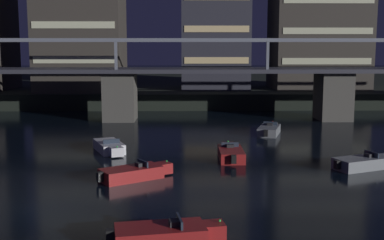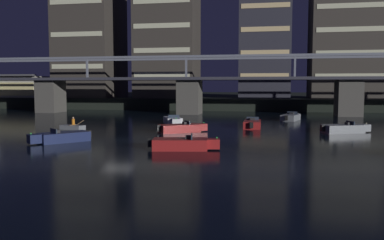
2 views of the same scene
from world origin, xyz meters
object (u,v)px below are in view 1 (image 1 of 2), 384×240
Objects in this scene: river_bridge at (120,84)px; speedboat_mid_center at (110,147)px; tower_east_tall at (319,17)px; speedboat_near_center at (134,173)px; speedboat_far_center at (364,163)px; tower_central at (215,14)px; tower_west_tall at (80,9)px; speedboat_far_right at (165,234)px; speedboat_near_left at (231,153)px; speedboat_near_right at (269,130)px.

river_bridge is 20.80× the size of speedboat_mid_center.
river_bridge is at bearing -147.07° from tower_east_tall.
speedboat_far_center is (15.93, 2.57, 0.00)m from speedboat_near_center.
tower_west_tall is at bearing -167.29° from tower_central.
tower_west_tall is at bearing -172.82° from tower_east_tall.
tower_east_tall is (34.62, 4.36, -0.78)m from tower_west_tall.
speedboat_near_center is at bearing 102.52° from speedboat_far_right.
tower_east_tall reaches higher than speedboat_far_center.
speedboat_mid_center is 19.92m from speedboat_far_right.
speedboat_near_center is (-6.81, -5.79, 0.00)m from speedboat_near_left.
speedboat_near_right is 1.02× the size of speedboat_far_center.
speedboat_near_right and speedboat_far_right have the same top height.
tower_east_tall is 4.28× the size of speedboat_mid_center.
tower_west_tall reaches higher than tower_central.
speedboat_far_right is at bearing -135.49° from speedboat_far_center.
speedboat_near_center is (-23.48, -44.08, -12.48)m from tower_east_tall.
speedboat_far_right is (5.21, -19.22, 0.00)m from speedboat_mid_center.
river_bridge is at bearing 130.31° from speedboat_far_center.
speedboat_near_right is at bearing 65.78° from speedboat_near_left.
speedboat_mid_center is at bearing -106.77° from tower_central.
speedboat_far_center is (9.11, -3.22, 0.00)m from speedboat_near_left.
speedboat_near_center is at bearing -170.84° from speedboat_far_center.
speedboat_near_right is at bearing -113.26° from tower_east_tall.
tower_east_tall reaches higher than speedboat_far_right.
tower_west_tall reaches higher than river_bridge.
speedboat_near_center is at bearing -71.57° from speedboat_mid_center.
speedboat_near_left is at bearing 75.02° from speedboat_far_right.
river_bridge is 31.23m from speedboat_far_center.
speedboat_near_right is (11.60, 16.43, 0.00)m from speedboat_near_center.
tower_central reaches higher than speedboat_near_left.
speedboat_near_left and speedboat_far_right have the same top height.
speedboat_near_left is 8.94m from speedboat_near_center.
river_bridge is 4.53× the size of tower_west_tall.
speedboat_near_center and speedboat_near_right have the same top height.
speedboat_near_left is at bearing -91.60° from tower_central.
speedboat_near_center is at bearing -74.34° from tower_west_tall.
tower_central is 4.41× the size of speedboat_mid_center.
tower_central is at bearing 12.71° from tower_west_tall.
tower_west_tall is 4.59× the size of speedboat_mid_center.
tower_east_tall reaches higher than speedboat_near_center.
speedboat_near_right is (-11.88, -27.65, -12.48)m from tower_east_tall.
tower_central is 56.50m from speedboat_far_right.
river_bridge is 18.17m from speedboat_mid_center.
speedboat_mid_center is at bearing -75.10° from tower_west_tall.
speedboat_far_right is at bearing -104.98° from speedboat_near_left.
river_bridge is at bearing 98.95° from speedboat_near_center.
tower_central is 44.12m from speedboat_far_center.
tower_east_tall is at bearing 61.96° from speedboat_near_center.
speedboat_near_left is 10.00m from speedboat_mid_center.
speedboat_far_right is at bearing -95.73° from tower_central.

